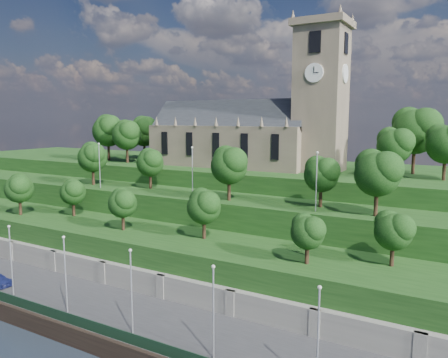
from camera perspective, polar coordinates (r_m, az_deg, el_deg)
The scene contains 14 objects.
ground at distance 54.48m, azimuth -20.32°, elevation -19.31°, with size 320.00×320.00×0.00m, color #1C242D.
promenade at distance 57.62m, azimuth -15.62°, elevation -16.43°, with size 160.00×12.00×2.00m, color #2D2D30.
quay_wall at distance 53.96m, azimuth -20.43°, elevation -18.29°, with size 160.00×0.50×2.20m, color black.
fence at distance 53.70m, azimuth -19.95°, elevation -16.63°, with size 160.00×0.10×1.20m, color black.
retaining_wall at distance 61.01m, azimuth -11.58°, elevation -13.35°, with size 160.00×2.10×5.00m.
embankment_lower at distance 64.85m, azimuth -8.05°, elevation -10.55°, with size 160.00×12.00×8.00m, color #183B13.
embankment_upper at distance 72.89m, azimuth -2.75°, elevation -6.74°, with size 160.00×10.00×12.00m, color #183B13.
hilltop at distance 90.53m, azimuth 4.41°, elevation -2.86°, with size 160.00×32.00×15.00m, color #183B13.
church at distance 84.97m, azimuth 3.83°, elevation 6.63°, with size 38.60×12.35×27.60m.
trees_lower at distance 63.81m, azimuth -9.51°, elevation -3.01°, with size 64.70×8.53×7.11m.
trees_upper at distance 67.55m, azimuth 0.08°, elevation 1.99°, with size 57.62×8.30×8.62m.
trees_hilltop at distance 85.03m, azimuth 2.55°, elevation 6.16°, with size 74.69×16.90×11.40m.
lamp_posts_promenade at distance 54.58m, azimuth -20.03°, elevation -11.00°, with size 60.36×0.36×9.21m.
lamp_posts_upper at distance 68.43m, azimuth -4.16°, elevation 1.39°, with size 40.36×0.36×8.14m.
Camera 1 is at (37.93, -30.41, 24.57)m, focal length 35.00 mm.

